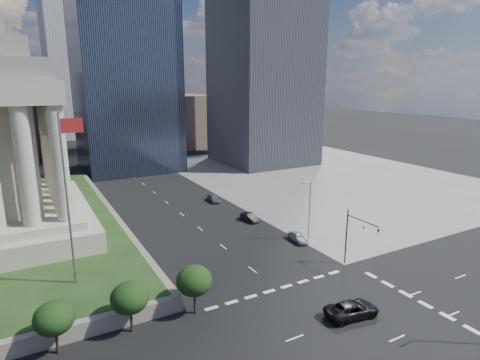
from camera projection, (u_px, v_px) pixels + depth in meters
ground at (120, 166)px, 122.89m from camera, size 500.00×500.00×0.00m
sidewalk_ne at (322, 175)px, 110.42m from camera, size 68.00×90.00×0.03m
flagpole at (68, 191)px, 44.89m from camera, size 2.52×0.24×20.00m
midrise_glass at (124, 64)px, 112.43m from camera, size 26.00×26.00×60.00m
building_filler_ne at (182, 120)px, 161.03m from camera, size 20.00×30.00×20.00m
building_filler_nw at (3, 117)px, 131.02m from camera, size 24.00×30.00×28.00m
traffic_signal_ne at (356, 232)px, 54.09m from camera, size 0.30×5.74×8.00m
street_lamp_north at (309, 206)px, 63.99m from camera, size 2.13×0.22×10.00m
pickup_truck at (352, 309)px, 43.75m from camera, size 3.54×6.43×1.71m
parked_sedan_near at (298, 237)px, 64.45m from camera, size 2.32×4.59×1.50m
parked_sedan_mid at (250, 217)px, 73.94m from camera, size 4.46×1.80×1.44m
parked_sedan_far at (214, 198)px, 85.85m from camera, size 2.33×4.75×1.56m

